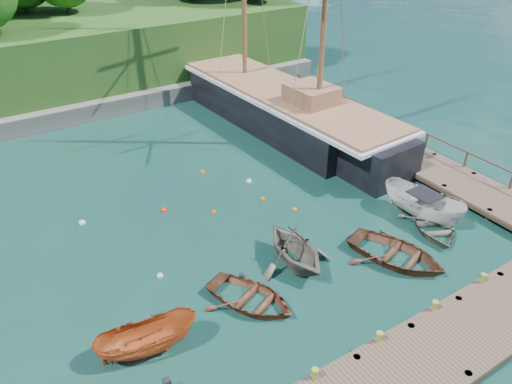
% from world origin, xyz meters
% --- Properties ---
extents(ground, '(160.00, 160.00, 0.00)m').
position_xyz_m(ground, '(0.00, 0.00, 0.00)').
color(ground, '#143A34').
rests_on(ground, ground).
extents(dock_near, '(20.00, 3.20, 1.10)m').
position_xyz_m(dock_near, '(2.00, -6.50, 0.43)').
color(dock_near, '#433629').
rests_on(dock_near, ground).
extents(dock_east, '(3.20, 24.00, 1.10)m').
position_xyz_m(dock_east, '(11.50, 7.00, 0.43)').
color(dock_east, '#433629').
rests_on(dock_east, ground).
extents(bollard_1, '(0.26, 0.26, 0.45)m').
position_xyz_m(bollard_1, '(-1.00, -5.10, 0.00)').
color(bollard_1, olive).
rests_on(bollard_1, ground).
extents(bollard_2, '(0.26, 0.26, 0.45)m').
position_xyz_m(bollard_2, '(2.00, -5.10, 0.00)').
color(bollard_2, olive).
rests_on(bollard_2, ground).
extents(bollard_3, '(0.26, 0.26, 0.45)m').
position_xyz_m(bollard_3, '(5.00, -5.10, 0.00)').
color(bollard_3, olive).
rests_on(bollard_3, ground).
extents(rowboat_0, '(4.27, 4.83, 0.83)m').
position_xyz_m(rowboat_0, '(-3.61, -0.36, 0.00)').
color(rowboat_0, brown).
rests_on(rowboat_0, ground).
extents(rowboat_1, '(3.73, 4.24, 2.11)m').
position_xyz_m(rowboat_1, '(-0.55, 0.74, 0.00)').
color(rowboat_1, '#686357').
rests_on(rowboat_1, ground).
extents(rowboat_2, '(4.68, 5.49, 0.96)m').
position_xyz_m(rowboat_2, '(3.62, -1.61, 0.00)').
color(rowboat_2, '#563322').
rests_on(rowboat_2, ground).
extents(rowboat_3, '(4.36, 4.83, 0.82)m').
position_xyz_m(rowboat_3, '(7.00, -0.83, 0.00)').
color(rowboat_3, '#615C4F').
rests_on(rowboat_3, ground).
extents(motorboat_orange, '(4.05, 2.08, 1.49)m').
position_xyz_m(motorboat_orange, '(-8.19, -0.43, 0.00)').
color(motorboat_orange, '#BA5220').
rests_on(motorboat_orange, ground).
extents(cabin_boat_white, '(2.49, 4.88, 1.80)m').
position_xyz_m(cabin_boat_white, '(7.39, 0.24, 0.00)').
color(cabin_boat_white, silver).
rests_on(cabin_boat_white, ground).
extents(schooner, '(6.48, 29.04, 21.54)m').
position_xyz_m(schooner, '(7.90, 14.27, 1.20)').
color(schooner, black).
rests_on(schooner, ground).
extents(mooring_buoy_0, '(0.31, 0.31, 0.31)m').
position_xyz_m(mooring_buoy_0, '(-6.14, 3.28, 0.00)').
color(mooring_buoy_0, silver).
rests_on(mooring_buoy_0, ground).
extents(mooring_buoy_1, '(0.29, 0.29, 0.29)m').
position_xyz_m(mooring_buoy_1, '(-1.67, 6.49, 0.00)').
color(mooring_buoy_1, '#EF4C00').
rests_on(mooring_buoy_1, ground).
extents(mooring_buoy_2, '(0.31, 0.31, 0.31)m').
position_xyz_m(mooring_buoy_2, '(1.28, 6.19, 0.00)').
color(mooring_buoy_2, '#E95B08').
rests_on(mooring_buoy_2, ground).
extents(mooring_buoy_3, '(0.33, 0.33, 0.33)m').
position_xyz_m(mooring_buoy_3, '(1.68, 8.29, 0.00)').
color(mooring_buoy_3, white).
rests_on(mooring_buoy_3, ground).
extents(mooring_buoy_4, '(0.36, 0.36, 0.36)m').
position_xyz_m(mooring_buoy_4, '(-3.84, 8.10, 0.00)').
color(mooring_buoy_4, '#F42D00').
rests_on(mooring_buoy_4, ground).
extents(mooring_buoy_5, '(0.31, 0.31, 0.31)m').
position_xyz_m(mooring_buoy_5, '(-0.14, 10.75, 0.00)').
color(mooring_buoy_5, '#E24D0C').
rests_on(mooring_buoy_5, ground).
extents(mooring_buoy_6, '(0.36, 0.36, 0.36)m').
position_xyz_m(mooring_buoy_6, '(-7.90, 9.31, 0.00)').
color(mooring_buoy_6, silver).
rests_on(mooring_buoy_6, ground).
extents(mooring_buoy_7, '(0.28, 0.28, 0.28)m').
position_xyz_m(mooring_buoy_7, '(2.16, 4.38, 0.00)').
color(mooring_buoy_7, '#E55B09').
rests_on(mooring_buoy_7, ground).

